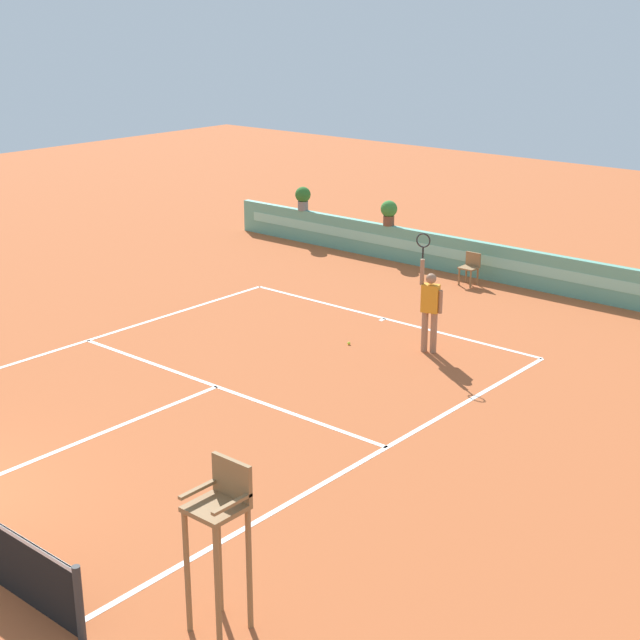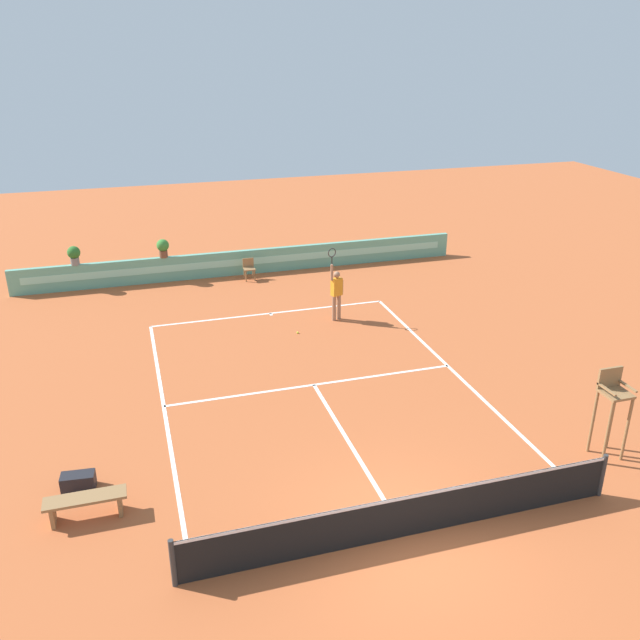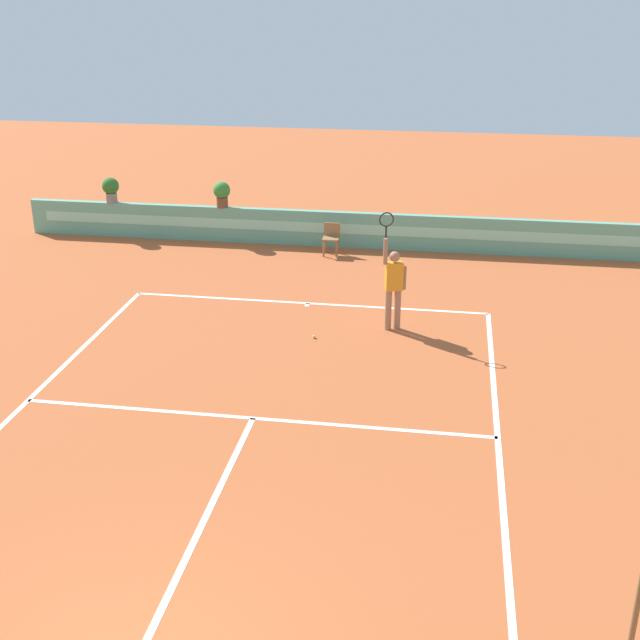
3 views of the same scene
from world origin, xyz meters
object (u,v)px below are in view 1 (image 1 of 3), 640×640
Objects in this scene: tennis_player at (430,305)px; potted_plant_left at (389,211)px; tennis_ball_near_baseline at (349,343)px; umpire_chair at (221,528)px; potted_plant_far_left at (303,197)px; ball_kid_chair at (470,267)px.

tennis_player is 7.78m from potted_plant_left.
tennis_player reaches higher than potted_plant_left.
tennis_player is at bearing 25.73° from tennis_ball_near_baseline.
potted_plant_far_left is at bearing 128.45° from umpire_chair.
tennis_ball_near_baseline is 0.09× the size of potted_plant_far_left.
umpire_chair is 10.04m from tennis_player.
tennis_player reaches higher than ball_kid_chair.
potted_plant_far_left is at bearing 180.00° from potted_plant_left.
tennis_player reaches higher than tennis_ball_near_baseline.
potted_plant_left is (3.29, 0.00, 0.00)m from potted_plant_far_left.
tennis_ball_near_baseline is (0.48, -5.73, -0.44)m from ball_kid_chair.
tennis_player is 10.30m from potted_plant_far_left.
tennis_player reaches higher than potted_plant_far_left.
ball_kid_chair is 6.62m from potted_plant_far_left.
umpire_chair is 0.83× the size of tennis_player.
ball_kid_chair is 12.50× the size of tennis_ball_near_baseline.
umpire_chair reaches higher than tennis_ball_near_baseline.
umpire_chair is at bearing -69.91° from tennis_player.
tennis_player is (-3.45, 9.42, -0.29)m from umpire_chair.
tennis_player is at bearing -47.22° from potted_plant_left.
umpire_chair is 15.43m from ball_kid_chair.
umpire_chair reaches higher than potted_plant_left.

